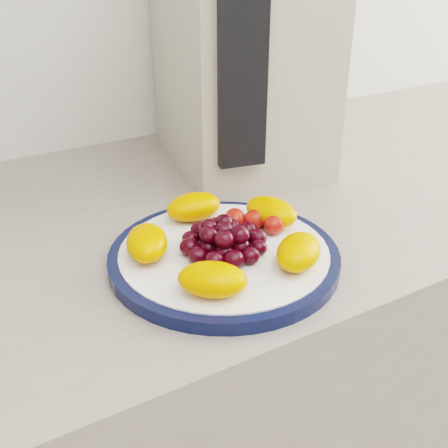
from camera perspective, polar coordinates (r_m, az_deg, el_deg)
counter at (r=1.05m, az=-2.56°, el=-20.76°), size 3.50×0.60×0.90m
cabinet_face at (r=1.07m, az=-2.53°, el=-21.82°), size 3.48×0.58×0.84m
plate_rim at (r=0.63m, az=0.00°, el=-3.39°), size 0.26×0.26×0.01m
plate_face at (r=0.63m, az=0.00°, el=-3.32°), size 0.24×0.24×0.02m
appliance_body at (r=0.88m, az=1.61°, el=17.93°), size 0.26×0.33×0.37m
appliance_panel at (r=0.73m, az=1.88°, el=16.12°), size 0.07×0.03×0.27m
fruit_plate at (r=0.63m, az=0.36°, el=-1.18°), size 0.23×0.22×0.04m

